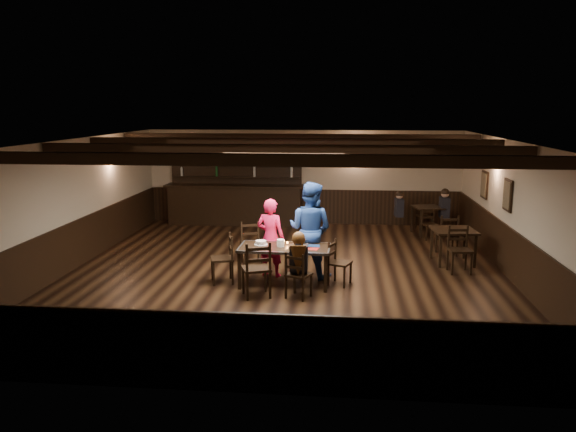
# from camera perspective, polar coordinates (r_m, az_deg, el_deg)

# --- Properties ---
(ground) EXTENTS (10.00, 10.00, 0.00)m
(ground) POSITION_cam_1_polar(r_m,az_deg,el_deg) (11.65, -0.21, -5.72)
(ground) COLOR black
(ground) RESTS_ON ground
(room_shell) EXTENTS (9.02, 10.02, 2.71)m
(room_shell) POSITION_cam_1_polar(r_m,az_deg,el_deg) (11.31, -0.15, 2.84)
(room_shell) COLOR #BCB29B
(room_shell) RESTS_ON ground
(dining_table) EXTENTS (1.74, 0.90, 0.75)m
(dining_table) POSITION_cam_1_polar(r_m,az_deg,el_deg) (10.68, -0.35, -3.48)
(dining_table) COLOR black
(dining_table) RESTS_ON ground
(chair_near_left) EXTENTS (0.61, 0.60, 1.03)m
(chair_near_left) POSITION_cam_1_polar(r_m,az_deg,el_deg) (9.98, -3.14, -5.03)
(chair_near_left) COLOR black
(chair_near_left) RESTS_ON ground
(chair_near_right) EXTENTS (0.52, 0.51, 0.85)m
(chair_near_right) POSITION_cam_1_polar(r_m,az_deg,el_deg) (9.95, 0.89, -5.68)
(chair_near_right) COLOR black
(chair_near_right) RESTS_ON ground
(chair_end_left) EXTENTS (0.53, 0.55, 0.95)m
(chair_end_left) POSITION_cam_1_polar(r_m,az_deg,el_deg) (10.93, -6.31, -3.90)
(chair_end_left) COLOR black
(chair_end_left) RESTS_ON ground
(chair_end_right) EXTENTS (0.50, 0.51, 0.86)m
(chair_end_right) POSITION_cam_1_polar(r_m,az_deg,el_deg) (10.79, 4.93, -4.36)
(chair_end_right) COLOR black
(chair_end_right) RESTS_ON ground
(chair_far_pushed) EXTENTS (0.54, 0.53, 0.92)m
(chair_far_pushed) POSITION_cam_1_polar(r_m,az_deg,el_deg) (12.18, -3.80, -2.38)
(chair_far_pushed) COLOR black
(chair_far_pushed) RESTS_ON ground
(woman_pink) EXTENTS (0.66, 0.52, 1.58)m
(woman_pink) POSITION_cam_1_polar(r_m,az_deg,el_deg) (11.22, -1.78, -2.20)
(woman_pink) COLOR red
(woman_pink) RESTS_ON ground
(man_blue) EXTENTS (1.13, 1.02, 1.91)m
(man_blue) POSITION_cam_1_polar(r_m,az_deg,el_deg) (11.17, 2.26, -1.39)
(man_blue) COLOR navy
(man_blue) RESTS_ON ground
(seated_person) EXTENTS (0.32, 0.48, 0.78)m
(seated_person) POSITION_cam_1_polar(r_m,az_deg,el_deg) (9.91, 1.09, -3.88)
(seated_person) COLOR black
(seated_person) RESTS_ON ground
(cake) EXTENTS (0.26, 0.26, 0.08)m
(cake) POSITION_cam_1_polar(r_m,az_deg,el_deg) (10.80, -2.77, -2.74)
(cake) COLOR white
(cake) RESTS_ON dining_table
(plate_stack_a) EXTENTS (0.15, 0.15, 0.14)m
(plate_stack_a) POSITION_cam_1_polar(r_m,az_deg,el_deg) (10.65, -0.76, -2.75)
(plate_stack_a) COLOR white
(plate_stack_a) RESTS_ON dining_table
(plate_stack_b) EXTENTS (0.19, 0.19, 0.22)m
(plate_stack_b) POSITION_cam_1_polar(r_m,az_deg,el_deg) (10.62, 1.01, -2.56)
(plate_stack_b) COLOR white
(plate_stack_b) RESTS_ON dining_table
(tea_light) EXTENTS (0.05, 0.05, 0.06)m
(tea_light) POSITION_cam_1_polar(r_m,az_deg,el_deg) (10.78, -0.07, -2.83)
(tea_light) COLOR #A5A8AD
(tea_light) RESTS_ON dining_table
(salt_shaker) EXTENTS (0.03, 0.03, 0.08)m
(salt_shaker) POSITION_cam_1_polar(r_m,az_deg,el_deg) (10.51, 1.19, -3.10)
(salt_shaker) COLOR silver
(salt_shaker) RESTS_ON dining_table
(pepper_shaker) EXTENTS (0.03, 0.03, 0.09)m
(pepper_shaker) POSITION_cam_1_polar(r_m,az_deg,el_deg) (10.57, 1.97, -3.00)
(pepper_shaker) COLOR #A5A8AD
(pepper_shaker) RESTS_ON dining_table
(drink_glass) EXTENTS (0.06, 0.06, 0.10)m
(drink_glass) POSITION_cam_1_polar(r_m,az_deg,el_deg) (10.76, 1.44, -2.71)
(drink_glass) COLOR silver
(drink_glass) RESTS_ON dining_table
(menu_red) EXTENTS (0.35, 0.27, 0.00)m
(menu_red) POSITION_cam_1_polar(r_m,az_deg,el_deg) (10.52, 2.25, -3.30)
(menu_red) COLOR maroon
(menu_red) RESTS_ON dining_table
(menu_blue) EXTENTS (0.35, 0.24, 0.00)m
(menu_blue) POSITION_cam_1_polar(r_m,az_deg,el_deg) (10.71, 2.32, -3.05)
(menu_blue) COLOR #0D2043
(menu_blue) RESTS_ON dining_table
(bar_counter) EXTENTS (4.01, 0.70, 2.20)m
(bar_counter) POSITION_cam_1_polar(r_m,az_deg,el_deg) (16.32, -5.36, 1.73)
(bar_counter) COLOR black
(bar_counter) RESTS_ON ground
(back_table_a) EXTENTS (0.97, 0.97, 0.75)m
(back_table_a) POSITION_cam_1_polar(r_m,az_deg,el_deg) (12.67, 16.47, -1.74)
(back_table_a) COLOR black
(back_table_a) RESTS_ON ground
(back_table_b) EXTENTS (0.89, 0.89, 0.75)m
(back_table_b) POSITION_cam_1_polar(r_m,az_deg,el_deg) (15.36, 13.96, 0.54)
(back_table_b) COLOR black
(back_table_b) RESTS_ON ground
(bg_patron_left) EXTENTS (0.23, 0.35, 0.69)m
(bg_patron_left) POSITION_cam_1_polar(r_m,az_deg,el_deg) (15.25, 11.22, 1.22)
(bg_patron_left) COLOR black
(bg_patron_left) RESTS_ON ground
(bg_patron_right) EXTENTS (0.24, 0.38, 0.78)m
(bg_patron_right) POSITION_cam_1_polar(r_m,az_deg,el_deg) (15.35, 15.62, 1.26)
(bg_patron_right) COLOR black
(bg_patron_right) RESTS_ON ground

